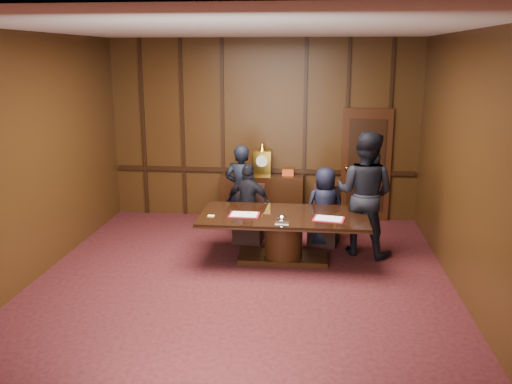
{
  "coord_description": "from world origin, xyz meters",
  "views": [
    {
      "loc": [
        0.97,
        -7.0,
        3.18
      ],
      "look_at": [
        0.08,
        1.34,
        1.05
      ],
      "focal_mm": 38.0,
      "sensor_mm": 36.0,
      "label": 1
    }
  ],
  "objects_px": {
    "witness_right": "(365,194)",
    "signatory_left": "(249,204)",
    "signatory_right": "(325,207)",
    "conference_table": "(284,230)",
    "witness_left": "(242,190)",
    "sideboard": "(262,196)"
  },
  "relations": [
    {
      "from": "witness_right",
      "to": "signatory_left",
      "type": "bearing_deg",
      "value": 14.45
    },
    {
      "from": "signatory_right",
      "to": "witness_right",
      "type": "distance_m",
      "value": 0.78
    },
    {
      "from": "conference_table",
      "to": "witness_left",
      "type": "bearing_deg",
      "value": 123.98
    },
    {
      "from": "sideboard",
      "to": "conference_table",
      "type": "relative_size",
      "value": 0.61
    },
    {
      "from": "signatory_left",
      "to": "signatory_right",
      "type": "bearing_deg",
      "value": -167.79
    },
    {
      "from": "signatory_left",
      "to": "witness_right",
      "type": "distance_m",
      "value": 1.98
    },
    {
      "from": "conference_table",
      "to": "signatory_left",
      "type": "distance_m",
      "value": 1.05
    },
    {
      "from": "signatory_right",
      "to": "conference_table",
      "type": "bearing_deg",
      "value": 34.66
    },
    {
      "from": "signatory_left",
      "to": "witness_right",
      "type": "height_order",
      "value": "witness_right"
    },
    {
      "from": "sideboard",
      "to": "conference_table",
      "type": "distance_m",
      "value": 2.23
    },
    {
      "from": "witness_left",
      "to": "witness_right",
      "type": "bearing_deg",
      "value": 166.71
    },
    {
      "from": "witness_left",
      "to": "witness_right",
      "type": "relative_size",
      "value": 0.81
    },
    {
      "from": "conference_table",
      "to": "witness_right",
      "type": "relative_size",
      "value": 1.3
    },
    {
      "from": "conference_table",
      "to": "signatory_right",
      "type": "height_order",
      "value": "signatory_right"
    },
    {
      "from": "signatory_right",
      "to": "signatory_left",
      "type": "bearing_deg",
      "value": -16.25
    },
    {
      "from": "conference_table",
      "to": "witness_right",
      "type": "bearing_deg",
      "value": 20.26
    },
    {
      "from": "sideboard",
      "to": "signatory_left",
      "type": "distance_m",
      "value": 1.38
    },
    {
      "from": "signatory_left",
      "to": "signatory_right",
      "type": "distance_m",
      "value": 1.3
    },
    {
      "from": "witness_left",
      "to": "conference_table",
      "type": "bearing_deg",
      "value": 130.48
    },
    {
      "from": "conference_table",
      "to": "witness_right",
      "type": "height_order",
      "value": "witness_right"
    },
    {
      "from": "sideboard",
      "to": "conference_table",
      "type": "xyz_separation_m",
      "value": [
        0.54,
        -2.16,
        0.02
      ]
    },
    {
      "from": "witness_left",
      "to": "witness_right",
      "type": "xyz_separation_m",
      "value": [
        2.1,
        -0.76,
        0.19
      ]
    }
  ]
}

